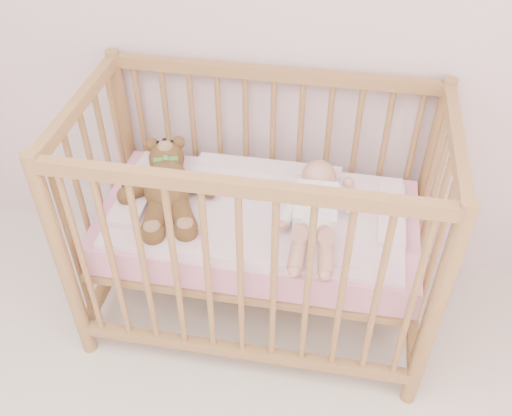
# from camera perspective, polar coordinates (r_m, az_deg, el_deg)

# --- Properties ---
(crib) EXTENTS (1.36, 0.76, 1.00)m
(crib) POSITION_cam_1_polar(r_m,az_deg,el_deg) (2.23, 0.23, -1.49)
(crib) COLOR #B3894C
(crib) RESTS_ON floor
(mattress) EXTENTS (1.22, 0.62, 0.13)m
(mattress) POSITION_cam_1_polar(r_m,az_deg,el_deg) (2.24, 0.23, -1.77)
(mattress) COLOR pink
(mattress) RESTS_ON crib
(blanket) EXTENTS (1.10, 0.58, 0.06)m
(blanket) POSITION_cam_1_polar(r_m,az_deg,el_deg) (2.19, 0.23, -0.33)
(blanket) COLOR #F7AACA
(blanket) RESTS_ON mattress
(baby) EXTENTS (0.31, 0.61, 0.14)m
(baby) POSITION_cam_1_polar(r_m,az_deg,el_deg) (2.11, 6.00, 0.15)
(baby) COLOR white
(baby) RESTS_ON blanket
(teddy_bear) EXTENTS (0.56, 0.67, 0.16)m
(teddy_bear) POSITION_cam_1_polar(r_m,az_deg,el_deg) (2.19, -8.85, 2.05)
(teddy_bear) COLOR brown
(teddy_bear) RESTS_ON blanket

